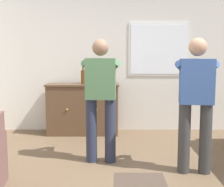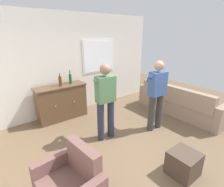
# 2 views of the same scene
# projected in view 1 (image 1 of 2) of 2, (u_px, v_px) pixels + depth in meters

# --- Properties ---
(ground) EXTENTS (10.40, 10.40, 0.00)m
(ground) POSITION_uv_depth(u_px,v_px,m) (130.00, 185.00, 3.56)
(ground) COLOR brown
(wall_back_with_window) EXTENTS (5.20, 0.15, 2.80)m
(wall_back_with_window) POSITION_uv_depth(u_px,v_px,m) (124.00, 58.00, 6.01)
(wall_back_with_window) COLOR silver
(wall_back_with_window) RESTS_ON ground
(sideboard_cabinet) EXTENTS (1.33, 0.49, 0.94)m
(sideboard_cabinet) POSITION_uv_depth(u_px,v_px,m) (82.00, 109.00, 5.78)
(sideboard_cabinet) COLOR brown
(sideboard_cabinet) RESTS_ON ground
(bottle_wine_green) EXTENTS (0.07, 0.07, 0.37)m
(bottle_wine_green) POSITION_uv_depth(u_px,v_px,m) (100.00, 76.00, 5.74)
(bottle_wine_green) COLOR #1E4C23
(bottle_wine_green) RESTS_ON sideboard_cabinet
(bottle_liquor_amber) EXTENTS (0.08, 0.08, 0.33)m
(bottle_liquor_amber) POSITION_uv_depth(u_px,v_px,m) (83.00, 77.00, 5.69)
(bottle_liquor_amber) COLOR #593314
(bottle_liquor_amber) RESTS_ON sideboard_cabinet
(person_standing_left) EXTENTS (0.56, 0.49, 1.68)m
(person_standing_left) POSITION_uv_depth(u_px,v_px,m) (100.00, 95.00, 4.22)
(person_standing_left) COLOR #282D42
(person_standing_left) RESTS_ON ground
(person_standing_right) EXTENTS (0.56, 0.49, 1.68)m
(person_standing_right) POSITION_uv_depth(u_px,v_px,m) (195.00, 99.00, 3.83)
(person_standing_right) COLOR #383838
(person_standing_right) RESTS_ON ground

